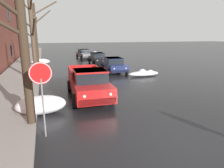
{
  "coord_description": "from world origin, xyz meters",
  "views": [
    {
      "loc": [
        -4.12,
        -4.3,
        3.55
      ],
      "look_at": [
        -0.54,
        6.29,
        0.82
      ],
      "focal_mm": 31.97,
      "sensor_mm": 36.0,
      "label": 1
    }
  ],
  "objects_px": {
    "fire_hydrant": "(48,104)",
    "stop_sign_at_corner": "(41,80)",
    "bare_tree_mid_block": "(35,35)",
    "sedan_darkblue_parked_kerbside_close": "(114,65)",
    "sedan_black_parked_kerbside_mid": "(98,58)",
    "bare_tree_second_along_sidewalk": "(33,35)",
    "pickup_truck_red_approaching_near_lane": "(88,83)",
    "sedan_grey_parked_far_down_block": "(84,54)",
    "bare_tree_at_the_corner": "(21,41)"
  },
  "relations": [
    {
      "from": "pickup_truck_red_approaching_near_lane",
      "to": "bare_tree_second_along_sidewalk",
      "type": "bearing_deg",
      "value": 122.6
    },
    {
      "from": "bare_tree_at_the_corner",
      "to": "bare_tree_mid_block",
      "type": "xyz_separation_m",
      "value": [
        0.06,
        13.68,
        0.2
      ]
    },
    {
      "from": "bare_tree_second_along_sidewalk",
      "to": "pickup_truck_red_approaching_near_lane",
      "type": "relative_size",
      "value": 1.28
    },
    {
      "from": "pickup_truck_red_approaching_near_lane",
      "to": "sedan_grey_parked_far_down_block",
      "type": "xyz_separation_m",
      "value": [
        3.76,
        20.53,
        -0.13
      ]
    },
    {
      "from": "pickup_truck_red_approaching_near_lane",
      "to": "bare_tree_mid_block",
      "type": "bearing_deg",
      "value": 105.56
    },
    {
      "from": "bare_tree_at_the_corner",
      "to": "bare_tree_second_along_sidewalk",
      "type": "xyz_separation_m",
      "value": [
        0.11,
        7.55,
        0.24
      ]
    },
    {
      "from": "bare_tree_second_along_sidewalk",
      "to": "sedan_black_parked_kerbside_mid",
      "type": "height_order",
      "value": "bare_tree_second_along_sidewalk"
    },
    {
      "from": "pickup_truck_red_approaching_near_lane",
      "to": "fire_hydrant",
      "type": "height_order",
      "value": "pickup_truck_red_approaching_near_lane"
    },
    {
      "from": "bare_tree_mid_block",
      "to": "fire_hydrant",
      "type": "distance_m",
      "value": 12.56
    },
    {
      "from": "sedan_black_parked_kerbside_mid",
      "to": "bare_tree_at_the_corner",
      "type": "bearing_deg",
      "value": -113.34
    },
    {
      "from": "sedan_grey_parked_far_down_block",
      "to": "bare_tree_second_along_sidewalk",
      "type": "bearing_deg",
      "value": -112.78
    },
    {
      "from": "pickup_truck_red_approaching_near_lane",
      "to": "fire_hydrant",
      "type": "xyz_separation_m",
      "value": [
        -2.32,
        -1.41,
        -0.53
      ]
    },
    {
      "from": "bare_tree_at_the_corner",
      "to": "bare_tree_mid_block",
      "type": "bearing_deg",
      "value": 89.76
    },
    {
      "from": "sedan_darkblue_parked_kerbside_close",
      "to": "bare_tree_mid_block",
      "type": "bearing_deg",
      "value": 155.96
    },
    {
      "from": "bare_tree_mid_block",
      "to": "stop_sign_at_corner",
      "type": "height_order",
      "value": "bare_tree_mid_block"
    },
    {
      "from": "bare_tree_mid_block",
      "to": "sedan_darkblue_parked_kerbside_close",
      "type": "bearing_deg",
      "value": -24.04
    },
    {
      "from": "bare_tree_at_the_corner",
      "to": "stop_sign_at_corner",
      "type": "distance_m",
      "value": 1.76
    },
    {
      "from": "bare_tree_at_the_corner",
      "to": "sedan_grey_parked_far_down_block",
      "type": "distance_m",
      "value": 24.61
    },
    {
      "from": "bare_tree_mid_block",
      "to": "pickup_truck_red_approaching_near_lane",
      "type": "relative_size",
      "value": 1.3
    },
    {
      "from": "bare_tree_mid_block",
      "to": "fire_hydrant",
      "type": "height_order",
      "value": "bare_tree_mid_block"
    },
    {
      "from": "bare_tree_mid_block",
      "to": "sedan_grey_parked_far_down_block",
      "type": "distance_m",
      "value": 12.24
    },
    {
      "from": "bare_tree_second_along_sidewalk",
      "to": "sedan_black_parked_kerbside_mid",
      "type": "relative_size",
      "value": 1.75
    },
    {
      "from": "bare_tree_second_along_sidewalk",
      "to": "fire_hydrant",
      "type": "distance_m",
      "value": 6.85
    },
    {
      "from": "pickup_truck_red_approaching_near_lane",
      "to": "fire_hydrant",
      "type": "distance_m",
      "value": 2.76
    },
    {
      "from": "fire_hydrant",
      "to": "bare_tree_second_along_sidewalk",
      "type": "bearing_deg",
      "value": 95.88
    },
    {
      "from": "sedan_black_parked_kerbside_mid",
      "to": "fire_hydrant",
      "type": "xyz_separation_m",
      "value": [
        -6.47,
        -15.12,
        -0.39
      ]
    },
    {
      "from": "fire_hydrant",
      "to": "stop_sign_at_corner",
      "type": "relative_size",
      "value": 0.26
    },
    {
      "from": "sedan_darkblue_parked_kerbside_close",
      "to": "stop_sign_at_corner",
      "type": "bearing_deg",
      "value": -119.92
    },
    {
      "from": "bare_tree_second_along_sidewalk",
      "to": "stop_sign_at_corner",
      "type": "distance_m",
      "value": 8.77
    },
    {
      "from": "sedan_black_parked_kerbside_mid",
      "to": "stop_sign_at_corner",
      "type": "relative_size",
      "value": 1.45
    },
    {
      "from": "bare_tree_mid_block",
      "to": "stop_sign_at_corner",
      "type": "distance_m",
      "value": 14.83
    },
    {
      "from": "bare_tree_mid_block",
      "to": "bare_tree_second_along_sidewalk",
      "type": "bearing_deg",
      "value": -89.53
    },
    {
      "from": "bare_tree_second_along_sidewalk",
      "to": "bare_tree_mid_block",
      "type": "relative_size",
      "value": 0.98
    },
    {
      "from": "stop_sign_at_corner",
      "to": "pickup_truck_red_approaching_near_lane",
      "type": "bearing_deg",
      "value": 58.66
    },
    {
      "from": "bare_tree_second_along_sidewalk",
      "to": "sedan_grey_parked_far_down_block",
      "type": "height_order",
      "value": "bare_tree_second_along_sidewalk"
    },
    {
      "from": "sedan_black_parked_kerbside_mid",
      "to": "fire_hydrant",
      "type": "relative_size",
      "value": 5.51
    },
    {
      "from": "bare_tree_second_along_sidewalk",
      "to": "fire_hydrant",
      "type": "height_order",
      "value": "bare_tree_second_along_sidewalk"
    },
    {
      "from": "sedan_darkblue_parked_kerbside_close",
      "to": "sedan_black_parked_kerbside_mid",
      "type": "xyz_separation_m",
      "value": [
        -0.03,
        6.2,
        -0.0
      ]
    },
    {
      "from": "bare_tree_at_the_corner",
      "to": "sedan_grey_parked_far_down_block",
      "type": "height_order",
      "value": "bare_tree_at_the_corner"
    },
    {
      "from": "sedan_black_parked_kerbside_mid",
      "to": "sedan_darkblue_parked_kerbside_close",
      "type": "bearing_deg",
      "value": -89.69
    },
    {
      "from": "bare_tree_mid_block",
      "to": "sedan_darkblue_parked_kerbside_close",
      "type": "relative_size",
      "value": 1.62
    },
    {
      "from": "bare_tree_at_the_corner",
      "to": "sedan_black_parked_kerbside_mid",
      "type": "xyz_separation_m",
      "value": [
        7.19,
        16.68,
        -2.61
      ]
    },
    {
      "from": "stop_sign_at_corner",
      "to": "sedan_grey_parked_far_down_block",
      "type": "bearing_deg",
      "value": 75.79
    },
    {
      "from": "sedan_grey_parked_far_down_block",
      "to": "fire_hydrant",
      "type": "bearing_deg",
      "value": -105.48
    },
    {
      "from": "sedan_darkblue_parked_kerbside_close",
      "to": "sedan_grey_parked_far_down_block",
      "type": "bearing_deg",
      "value": 91.87
    },
    {
      "from": "bare_tree_second_along_sidewalk",
      "to": "sedan_grey_parked_far_down_block",
      "type": "distance_m",
      "value": 17.53
    },
    {
      "from": "bare_tree_at_the_corner",
      "to": "sedan_grey_parked_far_down_block",
      "type": "xyz_separation_m",
      "value": [
        6.8,
        23.5,
        -2.61
      ]
    },
    {
      "from": "bare_tree_mid_block",
      "to": "fire_hydrant",
      "type": "bearing_deg",
      "value": -86.85
    },
    {
      "from": "sedan_grey_parked_far_down_block",
      "to": "bare_tree_mid_block",
      "type": "bearing_deg",
      "value": -124.48
    },
    {
      "from": "bare_tree_second_along_sidewalk",
      "to": "pickup_truck_red_approaching_near_lane",
      "type": "bearing_deg",
      "value": -57.4
    }
  ]
}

